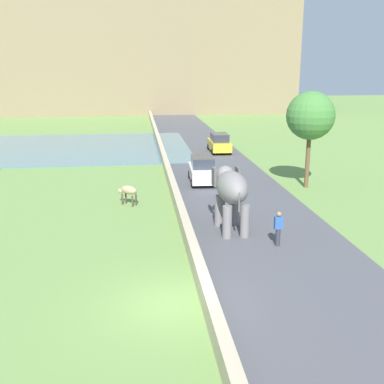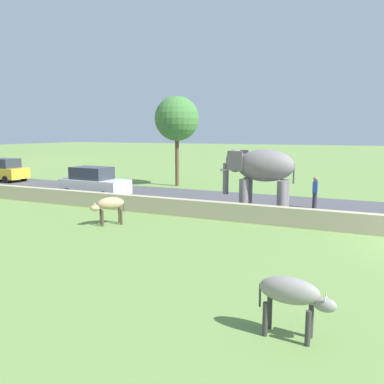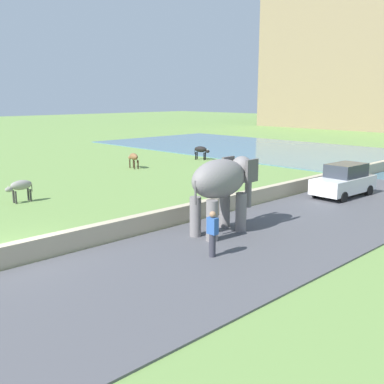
# 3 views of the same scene
# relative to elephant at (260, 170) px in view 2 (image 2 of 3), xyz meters

# --- Properties ---
(road_surface) EXTENTS (7.00, 120.00, 0.06)m
(road_surface) POSITION_rel_elephant_xyz_m (1.58, 13.09, -2.01)
(road_surface) COLOR #4C4C51
(road_surface) RESTS_ON ground
(barrier_wall) EXTENTS (0.40, 110.00, 0.77)m
(barrier_wall) POSITION_rel_elephant_xyz_m (-2.22, 11.09, -1.65)
(barrier_wall) COLOR tan
(barrier_wall) RESTS_ON ground
(elephant) EXTENTS (1.52, 3.49, 2.99)m
(elephant) POSITION_rel_elephant_xyz_m (0.00, 0.00, 0.00)
(elephant) COLOR slate
(elephant) RESTS_ON ground
(person_beside_elephant) EXTENTS (0.36, 0.22, 1.63)m
(person_beside_elephant) POSITION_rel_elephant_xyz_m (1.68, -2.33, -1.16)
(person_beside_elephant) COLOR #33333D
(person_beside_elephant) RESTS_ON ground
(car_white) EXTENTS (1.93, 4.07, 1.80)m
(car_white) POSITION_rel_elephant_xyz_m (0.01, 9.68, -1.14)
(car_white) COLOR white
(car_white) RESTS_ON ground
(car_yellow) EXTENTS (1.84, 4.02, 1.80)m
(car_yellow) POSITION_rel_elephant_xyz_m (3.16, 20.88, -1.14)
(car_yellow) COLOR gold
(car_yellow) RESTS_ON ground
(cow_tan) EXTENTS (1.27, 1.16, 1.15)m
(cow_tan) POSITION_rel_elephant_xyz_m (-4.98, 4.94, -1.20)
(cow_tan) COLOR tan
(cow_tan) RESTS_ON ground
(cow_grey) EXTENTS (0.48, 1.39, 1.15)m
(cow_grey) POSITION_rel_elephant_xyz_m (-10.81, -3.38, -1.20)
(cow_grey) COLOR gray
(cow_grey) RESTS_ON ground
(tree_near) EXTENTS (3.09, 3.09, 6.26)m
(tree_near) POSITION_rel_elephant_xyz_m (6.65, 7.65, 2.65)
(tree_near) COLOR brown
(tree_near) RESTS_ON ground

